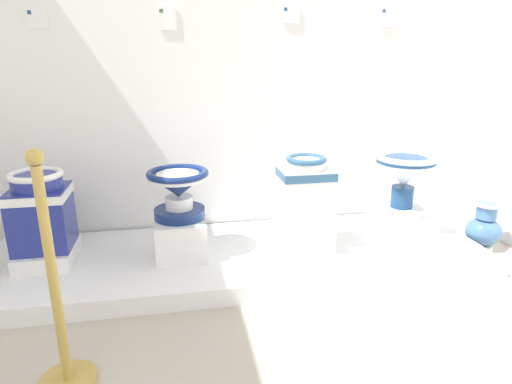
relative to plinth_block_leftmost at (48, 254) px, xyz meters
name	(u,v)px	position (x,y,z in m)	size (l,w,h in m)	color
wall_back	(226,13)	(1.18, 0.49, 1.42)	(4.12, 0.06, 3.16)	white
display_platform	(240,257)	(1.18, -0.05, -0.10)	(3.15, 0.98, 0.11)	white
plinth_block_leftmost	(48,254)	(0.00, 0.00, 0.00)	(0.32, 0.38, 0.10)	white
antique_toilet_leftmost	(41,208)	(0.00, 0.00, 0.29)	(0.33, 0.32, 0.47)	navy
plinth_block_tall_cobalt	(181,235)	(0.80, -0.03, 0.07)	(0.31, 0.39, 0.24)	white
antique_toilet_tall_cobalt	(178,187)	(0.80, -0.03, 0.39)	(0.38, 0.38, 0.30)	navy
plinth_block_slender_white	(304,230)	(1.59, -0.08, 0.06)	(0.30, 0.38, 0.22)	white
antique_toilet_slender_white	(305,185)	(1.59, -0.08, 0.37)	(0.33, 0.26, 0.38)	white
plinth_block_broad_patterned	(399,223)	(2.34, 0.05, 0.02)	(0.33, 0.39, 0.13)	white
antique_toilet_broad_patterned	(404,174)	(2.34, 0.05, 0.37)	(0.41, 0.41, 0.43)	silver
info_placard_first	(37,18)	(0.01, 0.45, 1.37)	(0.13, 0.01, 0.11)	white
info_placard_second	(167,18)	(0.79, 0.45, 1.38)	(0.11, 0.01, 0.15)	white
info_placard_third	(290,15)	(1.61, 0.45, 1.42)	(0.11, 0.01, 0.11)	white
info_placard_fourth	(389,17)	(2.33, 0.45, 1.41)	(0.13, 0.01, 0.13)	white
decorative_vase_companion	(484,228)	(2.90, -0.10, 0.00)	(0.24, 0.24, 0.34)	white
stanchion_post_near_left	(59,315)	(0.30, -0.99, 0.17)	(0.23, 0.23, 1.00)	#B79542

